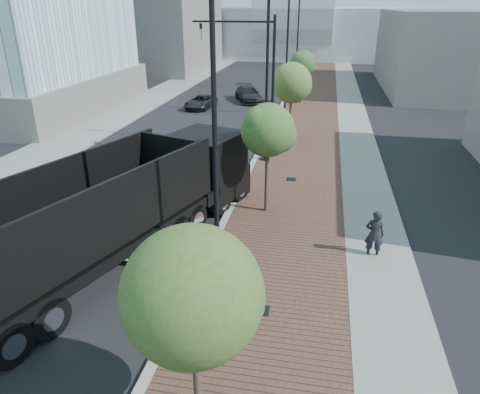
% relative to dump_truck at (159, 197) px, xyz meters
% --- Properties ---
extents(sidewalk, '(7.00, 140.00, 0.12)m').
position_rel_dump_truck_xyz_m(sidewalk, '(5.80, 27.70, -1.56)').
color(sidewalk, '#4C2D23').
rests_on(sidewalk, ground).
extents(concrete_strip, '(2.40, 140.00, 0.13)m').
position_rel_dump_truck_xyz_m(concrete_strip, '(8.50, 27.70, -1.56)').
color(concrete_strip, slate).
rests_on(concrete_strip, ground).
extents(curb, '(0.30, 140.00, 0.14)m').
position_rel_dump_truck_xyz_m(curb, '(2.30, 27.70, -1.55)').
color(curb, gray).
rests_on(curb, ground).
extents(west_sidewalk, '(4.00, 140.00, 0.12)m').
position_rel_dump_truck_xyz_m(west_sidewalk, '(-10.70, 27.70, -1.56)').
color(west_sidewalk, slate).
rests_on(west_sidewalk, ground).
extents(dump_truck, '(7.11, 14.07, 3.85)m').
position_rel_dump_truck_xyz_m(dump_truck, '(0.00, 0.00, 0.00)').
color(dump_truck, black).
rests_on(dump_truck, ground).
extents(white_sedan, '(1.76, 4.44, 1.44)m').
position_rel_dump_truck_xyz_m(white_sedan, '(-0.68, -0.42, -0.90)').
color(white_sedan, silver).
rests_on(white_sedan, ground).
extents(dark_car_mid, '(2.36, 4.32, 1.15)m').
position_rel_dump_truck_xyz_m(dark_car_mid, '(-4.74, 23.15, -1.05)').
color(dark_car_mid, black).
rests_on(dark_car_mid, ground).
extents(dark_car_far, '(3.60, 5.16, 1.39)m').
position_rel_dump_truck_xyz_m(dark_car_far, '(-1.09, 26.97, -0.93)').
color(dark_car_far, black).
rests_on(dark_car_far, ground).
extents(pedestrian, '(0.72, 0.51, 1.85)m').
position_rel_dump_truck_xyz_m(pedestrian, '(8.23, -0.28, -0.69)').
color(pedestrian, black).
rests_on(pedestrian, ground).
extents(streetlight_1, '(1.44, 0.56, 9.21)m').
position_rel_dump_truck_xyz_m(streetlight_1, '(2.78, -2.30, 2.72)').
color(streetlight_1, black).
rests_on(streetlight_1, ground).
extents(streetlight_2, '(1.72, 0.56, 9.28)m').
position_rel_dump_truck_xyz_m(streetlight_2, '(2.90, 9.70, 3.20)').
color(streetlight_2, black).
rests_on(streetlight_2, ground).
extents(streetlight_3, '(1.44, 0.56, 9.21)m').
position_rel_dump_truck_xyz_m(streetlight_3, '(2.78, 21.70, 2.72)').
color(streetlight_3, black).
rests_on(streetlight_3, ground).
extents(streetlight_4, '(1.72, 0.56, 9.28)m').
position_rel_dump_truck_xyz_m(streetlight_4, '(2.90, 33.70, 3.20)').
color(streetlight_4, black).
rests_on(streetlight_4, ground).
extents(traffic_mast, '(5.09, 0.20, 8.00)m').
position_rel_dump_truck_xyz_m(traffic_mast, '(2.00, 12.70, 3.36)').
color(traffic_mast, black).
rests_on(traffic_mast, ground).
extents(tree_0, '(2.77, 2.77, 4.82)m').
position_rel_dump_truck_xyz_m(tree_0, '(3.94, -8.27, 1.80)').
color(tree_0, '#382619').
rests_on(tree_0, ground).
extents(tree_1, '(2.30, 2.24, 4.89)m').
position_rel_dump_truck_xyz_m(tree_1, '(3.94, 2.73, 2.13)').
color(tree_1, '#382619').
rests_on(tree_1, ground).
extents(tree_2, '(2.66, 2.66, 5.14)m').
position_rel_dump_truck_xyz_m(tree_2, '(3.94, 14.73, 2.17)').
color(tree_2, '#382619').
rests_on(tree_2, ground).
extents(tree_3, '(2.35, 2.29, 4.81)m').
position_rel_dump_truck_xyz_m(tree_3, '(3.94, 26.73, 2.02)').
color(tree_3, '#382619').
rests_on(tree_3, ground).
extents(tower_podium, '(19.00, 19.00, 3.00)m').
position_rel_dump_truck_xyz_m(tower_podium, '(-21.70, 19.70, -0.12)').
color(tower_podium, '#66605C').
rests_on(tower_podium, ground).
extents(convention_center, '(50.00, 30.00, 50.00)m').
position_rel_dump_truck_xyz_m(convention_center, '(0.30, 72.70, 4.38)').
color(convention_center, '#A4AAAD').
rests_on(convention_center, ground).
extents(commercial_block_nw, '(14.00, 20.00, 10.00)m').
position_rel_dump_truck_xyz_m(commercial_block_nw, '(-17.70, 47.70, 3.38)').
color(commercial_block_nw, '#625C58').
rests_on(commercial_block_nw, ground).
extents(commercial_block_ne, '(12.00, 22.00, 8.00)m').
position_rel_dump_truck_xyz_m(commercial_block_ne, '(18.30, 37.70, 2.38)').
color(commercial_block_ne, '#66605C').
rests_on(commercial_block_ne, ground).
extents(utility_cover_1, '(0.50, 0.50, 0.02)m').
position_rel_dump_truck_xyz_m(utility_cover_1, '(4.70, -4.30, -1.49)').
color(utility_cover_1, black).
rests_on(utility_cover_1, sidewalk).
extents(utility_cover_2, '(0.50, 0.50, 0.02)m').
position_rel_dump_truck_xyz_m(utility_cover_2, '(4.70, 6.70, -1.49)').
color(utility_cover_2, black).
rests_on(utility_cover_2, sidewalk).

